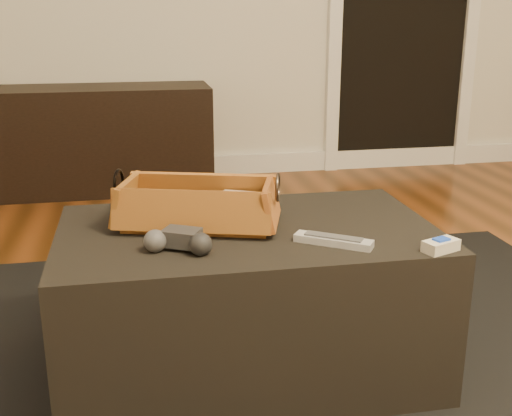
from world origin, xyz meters
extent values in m
cube|color=white|center=(0.00, 2.73, 0.06)|extent=(5.00, 0.04, 0.12)
cube|color=black|center=(1.30, 2.73, 1.02)|extent=(0.82, 0.02, 2.00)
cube|color=white|center=(0.85, 2.72, 1.02)|extent=(0.08, 0.05, 2.05)
cube|color=white|center=(1.75, 2.72, 1.02)|extent=(0.08, 0.05, 2.05)
cube|color=black|center=(-0.70, 2.51, 0.29)|extent=(1.49, 0.45, 0.59)
cube|color=black|center=(-0.10, 0.38, 0.01)|extent=(2.60, 2.00, 0.01)
cube|color=black|center=(-0.10, 0.43, 0.22)|extent=(1.00, 0.60, 0.42)
cube|color=black|center=(-0.26, 0.47, 0.46)|extent=(0.23, 0.09, 0.02)
cube|color=tan|center=(-0.11, 0.47, 0.48)|extent=(0.14, 0.13, 0.06)
cube|color=#AA6826|center=(-0.23, 0.48, 0.44)|extent=(0.42, 0.28, 0.02)
cube|color=#B06A27|center=(-0.20, 0.57, 0.50)|extent=(0.40, 0.15, 0.11)
cube|color=#9A5A22|center=(-0.26, 0.38, 0.50)|extent=(0.40, 0.15, 0.11)
cube|color=#A15924|center=(-0.04, 0.42, 0.50)|extent=(0.09, 0.21, 0.11)
cube|color=#9D6023|center=(-0.42, 0.53, 0.50)|extent=(0.09, 0.21, 0.11)
torus|color=#352B23|center=(-0.03, 0.41, 0.54)|extent=(0.03, 0.08, 0.08)
torus|color=black|center=(-0.44, 0.54, 0.54)|extent=(0.03, 0.08, 0.08)
cube|color=#28282A|center=(-0.29, 0.31, 0.46)|extent=(0.11, 0.10, 0.04)
sphere|color=#404043|center=(-0.35, 0.30, 0.46)|extent=(0.07, 0.07, 0.06)
sphere|color=black|center=(-0.25, 0.26, 0.46)|extent=(0.07, 0.07, 0.06)
cube|color=#B5B7BE|center=(0.08, 0.27, 0.44)|extent=(0.19, 0.15, 0.02)
cube|color=#444448|center=(0.08, 0.27, 0.45)|extent=(0.14, 0.11, 0.00)
cube|color=beige|center=(0.32, 0.17, 0.45)|extent=(0.10, 0.07, 0.03)
cube|color=blue|center=(0.32, 0.17, 0.46)|extent=(0.04, 0.04, 0.01)
camera|label=1|loc=(-0.39, -1.17, 0.99)|focal=45.00mm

